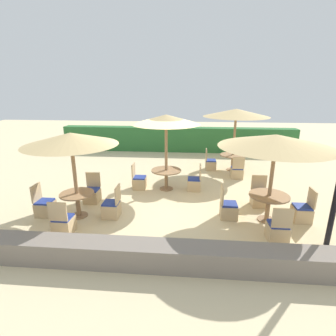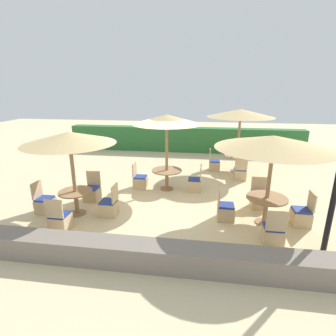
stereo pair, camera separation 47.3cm
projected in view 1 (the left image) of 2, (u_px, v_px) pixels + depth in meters
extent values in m
plane|color=beige|center=(166.00, 200.00, 8.57)|extent=(40.00, 40.00, 0.00)
cube|color=#2D6B33|center=(177.00, 139.00, 14.85)|extent=(13.00, 0.70, 1.36)
cube|color=slate|center=(151.00, 255.00, 5.33)|extent=(10.00, 0.56, 0.51)
cylinder|color=#93704C|center=(75.00, 178.00, 7.15)|extent=(0.10, 0.10, 2.32)
cone|color=tan|center=(71.00, 139.00, 6.83)|extent=(2.47, 2.47, 0.32)
cylinder|color=#93704C|center=(79.00, 215.00, 7.49)|extent=(0.48, 0.48, 0.03)
cylinder|color=#93704C|center=(78.00, 205.00, 7.40)|extent=(0.12, 0.12, 0.66)
cylinder|color=#93704C|center=(77.00, 194.00, 7.29)|extent=(0.94, 0.94, 0.04)
cube|color=tan|center=(92.00, 196.00, 8.34)|extent=(0.46, 0.46, 0.40)
cube|color=#233893|center=(92.00, 190.00, 8.28)|extent=(0.42, 0.42, 0.05)
cube|color=tan|center=(93.00, 179.00, 8.40)|extent=(0.46, 0.04, 0.48)
cube|color=tan|center=(64.00, 226.00, 6.58)|extent=(0.46, 0.46, 0.40)
cube|color=#233893|center=(63.00, 218.00, 6.51)|extent=(0.42, 0.42, 0.05)
cube|color=tan|center=(57.00, 212.00, 6.23)|extent=(0.46, 0.04, 0.48)
cube|color=tan|center=(111.00, 210.00, 7.40)|extent=(0.46, 0.46, 0.40)
cube|color=#233893|center=(111.00, 203.00, 7.34)|extent=(0.42, 0.42, 0.05)
cube|color=tan|center=(118.00, 194.00, 7.24)|extent=(0.04, 0.46, 0.48)
cube|color=tan|center=(46.00, 209.00, 7.49)|extent=(0.46, 0.46, 0.40)
cube|color=#233893|center=(45.00, 201.00, 7.42)|extent=(0.42, 0.42, 0.05)
cube|color=tan|center=(36.00, 193.00, 7.36)|extent=(0.04, 0.46, 0.48)
cylinder|color=#93704C|center=(234.00, 141.00, 11.24)|extent=(0.10, 0.10, 2.58)
cone|color=tan|center=(236.00, 113.00, 10.88)|extent=(2.75, 2.75, 0.32)
cylinder|color=#93704C|center=(232.00, 170.00, 11.62)|extent=(0.48, 0.48, 0.03)
cylinder|color=#93704C|center=(232.00, 163.00, 11.53)|extent=(0.12, 0.12, 0.66)
cylinder|color=#93704C|center=(233.00, 155.00, 11.42)|extent=(1.11, 1.11, 0.04)
cube|color=tan|center=(211.00, 165.00, 11.63)|extent=(0.46, 0.46, 0.40)
cube|color=#233893|center=(211.00, 160.00, 11.56)|extent=(0.42, 0.42, 0.05)
cube|color=tan|center=(206.00, 154.00, 11.50)|extent=(0.04, 0.46, 0.48)
cube|color=tan|center=(237.00, 173.00, 10.55)|extent=(0.46, 0.46, 0.40)
cube|color=#233893|center=(237.00, 168.00, 10.49)|extent=(0.42, 0.42, 0.05)
cube|color=tan|center=(239.00, 163.00, 10.21)|extent=(0.46, 0.04, 0.48)
cylinder|color=#93704C|center=(166.00, 154.00, 9.08)|extent=(0.10, 0.10, 2.58)
cone|color=tan|center=(166.00, 119.00, 8.72)|extent=(2.31, 2.31, 0.32)
cylinder|color=#93704C|center=(166.00, 189.00, 9.46)|extent=(0.48, 0.48, 0.03)
cylinder|color=#93704C|center=(166.00, 180.00, 9.36)|extent=(0.12, 0.12, 0.69)
cylinder|color=#93704C|center=(166.00, 170.00, 9.25)|extent=(1.06, 1.06, 0.04)
cube|color=tan|center=(140.00, 183.00, 9.46)|extent=(0.46, 0.46, 0.40)
cube|color=#233893|center=(139.00, 177.00, 9.40)|extent=(0.42, 0.42, 0.05)
cube|color=tan|center=(133.00, 170.00, 9.33)|extent=(0.04, 0.46, 0.48)
cube|color=tan|center=(194.00, 185.00, 9.31)|extent=(0.46, 0.46, 0.40)
cube|color=#233893|center=(194.00, 179.00, 9.24)|extent=(0.42, 0.42, 0.05)
cube|color=tan|center=(200.00, 172.00, 9.15)|extent=(0.04, 0.46, 0.48)
cylinder|color=#93704C|center=(271.00, 181.00, 6.92)|extent=(0.10, 0.10, 2.31)
cone|color=tan|center=(276.00, 141.00, 6.60)|extent=(2.90, 2.90, 0.32)
cylinder|color=#93704C|center=(266.00, 220.00, 7.26)|extent=(0.48, 0.48, 0.03)
cylinder|color=#93704C|center=(268.00, 208.00, 7.15)|extent=(0.12, 0.12, 0.71)
cylinder|color=#93704C|center=(269.00, 196.00, 7.04)|extent=(1.06, 1.06, 0.04)
cube|color=tan|center=(229.00, 211.00, 7.34)|extent=(0.46, 0.46, 0.40)
cube|color=#233893|center=(229.00, 204.00, 7.27)|extent=(0.42, 0.42, 0.05)
cube|color=tan|center=(222.00, 195.00, 7.21)|extent=(0.04, 0.46, 0.48)
cube|color=tan|center=(301.00, 214.00, 7.16)|extent=(0.46, 0.46, 0.40)
cube|color=#233893|center=(302.00, 207.00, 7.10)|extent=(0.42, 0.42, 0.05)
cube|color=tan|center=(312.00, 198.00, 7.00)|extent=(0.04, 0.46, 0.48)
cube|color=tan|center=(259.00, 200.00, 8.09)|extent=(0.46, 0.46, 0.40)
cube|color=#233893|center=(260.00, 193.00, 8.02)|extent=(0.42, 0.42, 0.05)
cube|color=tan|center=(259.00, 182.00, 8.14)|extent=(0.46, 0.04, 0.48)
cube|color=tan|center=(277.00, 232.00, 6.27)|extent=(0.46, 0.46, 0.40)
cube|color=#233893|center=(278.00, 224.00, 6.20)|extent=(0.42, 0.42, 0.05)
cube|color=tan|center=(283.00, 218.00, 5.92)|extent=(0.46, 0.04, 0.48)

